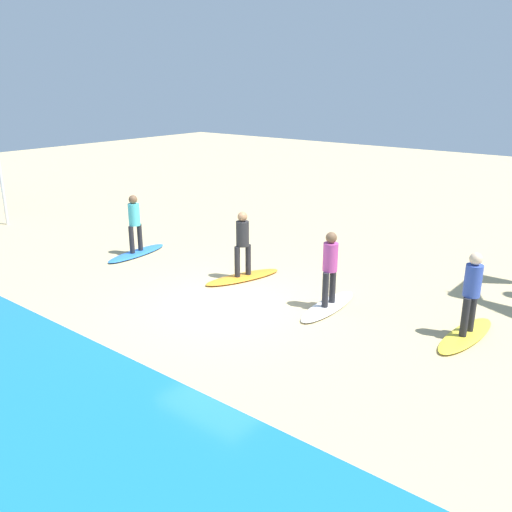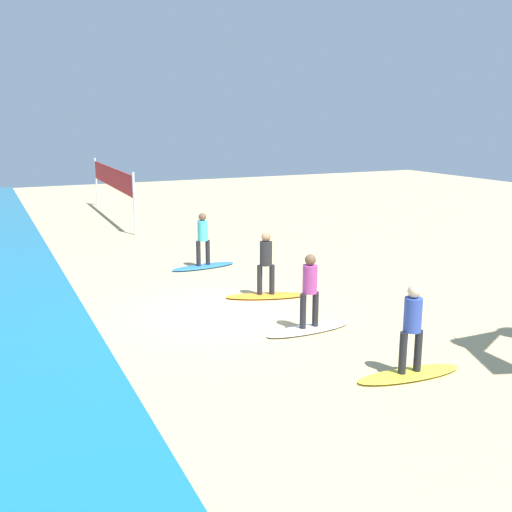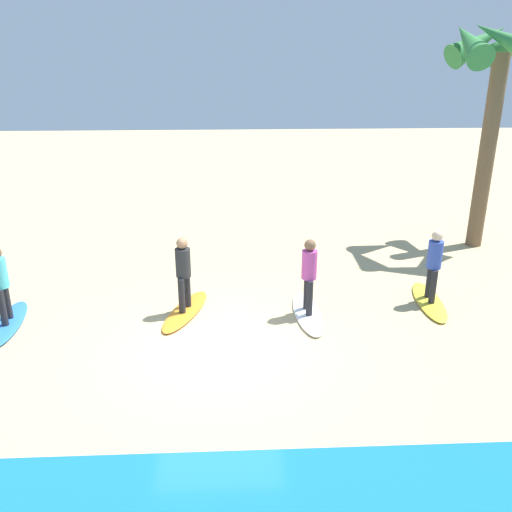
% 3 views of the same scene
% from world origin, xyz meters
% --- Properties ---
extents(ground_plane, '(60.00, 60.00, 0.00)m').
position_xyz_m(ground_plane, '(0.00, 0.00, 0.00)').
color(ground_plane, tan).
extents(surfboard_yellow, '(0.73, 2.14, 0.09)m').
position_xyz_m(surfboard_yellow, '(-4.75, -1.68, 0.04)').
color(surfboard_yellow, yellow).
rests_on(surfboard_yellow, ground).
extents(surfer_yellow, '(0.32, 0.46, 1.64)m').
position_xyz_m(surfer_yellow, '(-4.75, -1.68, 1.04)').
color(surfer_yellow, '#232328').
rests_on(surfer_yellow, surfboard_yellow).
extents(surfboard_white, '(0.65, 2.12, 0.09)m').
position_xyz_m(surfboard_white, '(-1.92, -1.22, 0.04)').
color(surfboard_white, white).
rests_on(surfboard_white, ground).
extents(surfer_white, '(0.32, 0.46, 1.64)m').
position_xyz_m(surfer_white, '(-1.92, -1.22, 1.04)').
color(surfer_white, '#232328').
rests_on(surfer_white, surfboard_white).
extents(surfboard_orange, '(1.20, 2.17, 0.09)m').
position_xyz_m(surfboard_orange, '(0.72, -1.46, 0.04)').
color(surfboard_orange, orange).
rests_on(surfboard_orange, ground).
extents(surfer_orange, '(0.32, 0.44, 1.64)m').
position_xyz_m(surfer_orange, '(0.72, -1.46, 1.04)').
color(surfer_orange, '#232328').
rests_on(surfer_orange, surfboard_orange).
extents(surfboard_blue, '(0.74, 2.14, 0.09)m').
position_xyz_m(surfboard_blue, '(4.36, -1.07, 0.04)').
color(surfboard_blue, blue).
rests_on(surfboard_blue, ground).
extents(surfer_blue, '(0.32, 0.46, 1.64)m').
position_xyz_m(surfer_blue, '(4.36, -1.07, 1.04)').
color(surfer_blue, '#232328').
rests_on(surfer_blue, surfboard_blue).
extents(palm_tree, '(2.88, 3.03, 6.25)m').
position_xyz_m(palm_tree, '(-7.40, -5.47, 5.00)').
color(palm_tree, brown).
rests_on(palm_tree, ground).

